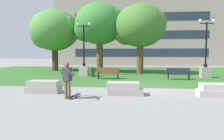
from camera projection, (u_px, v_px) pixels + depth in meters
The scene contains 16 objects.
ground_plane at pixel (146, 88), 13.37m from camera, with size 140.00×140.00×0.00m, color gray.
grass_lawn at pixel (141, 73), 23.29m from camera, with size 40.00×20.00×0.02m, color #336628.
concrete_block_center at pixel (44, 87), 11.85m from camera, with size 1.80×0.90×0.64m.
concrete_block_left at pixel (124, 89), 11.22m from camera, with size 1.87×0.90×0.64m.
concrete_block_right at pixel (217, 90), 10.75m from camera, with size 1.81×0.90×0.64m.
person_skateboarder at pixel (67, 78), 10.11m from camera, with size 0.96×1.02×1.71m.
skateboard at pixel (74, 96), 10.45m from camera, with size 0.46×1.04×0.14m.
park_bench_near_left at pixel (178, 73), 17.53m from camera, with size 1.83×0.65×0.90m.
park_bench_near_right at pixel (108, 72), 17.99m from camera, with size 1.81×0.57×0.90m.
lamp_post_center at pixel (84, 65), 20.43m from camera, with size 1.32×0.80×5.10m.
lamp_post_right at pixel (205, 66), 18.79m from camera, with size 1.32×0.80×5.13m.
tree_far_right at pixel (54, 31), 26.18m from camera, with size 6.09×5.80×7.33m.
tree_far_left at pixel (99, 24), 23.75m from camera, with size 5.60×5.33×7.59m.
tree_near_right at pixel (140, 26), 22.17m from camera, with size 5.39×5.14×7.09m.
trash_bin at pixel (92, 71), 19.42m from camera, with size 0.49×0.49×0.96m.
building_facade_distant at pixel (140, 30), 37.18m from camera, with size 29.91×1.03×12.09m.
Camera 1 is at (-0.76, -13.39, 2.13)m, focal length 35.00 mm.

